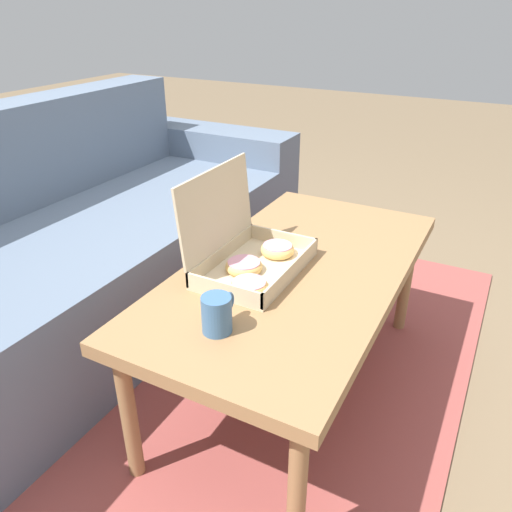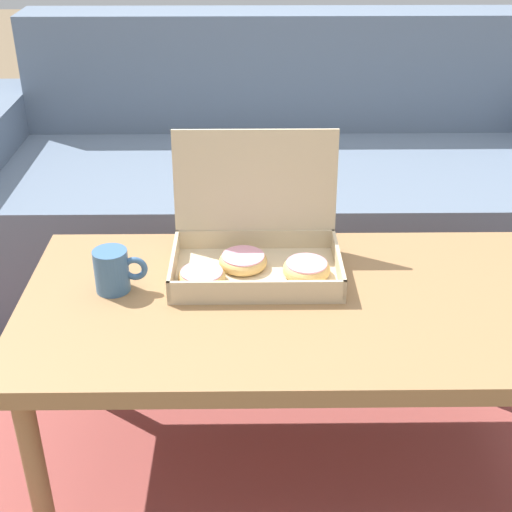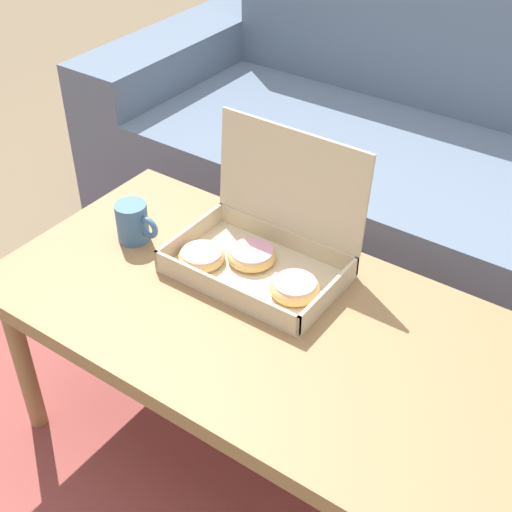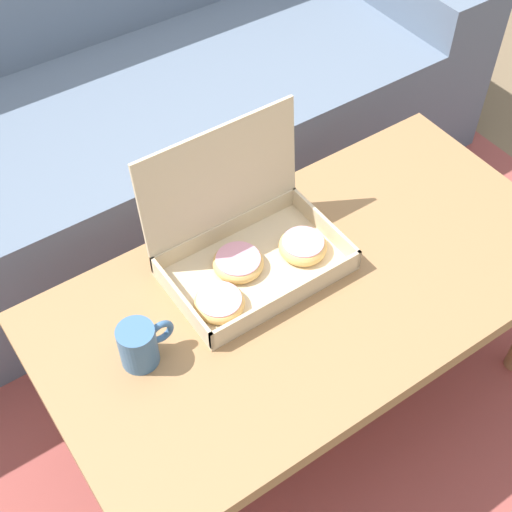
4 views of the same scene
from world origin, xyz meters
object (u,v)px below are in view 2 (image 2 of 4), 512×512
at_px(couch, 277,195).
at_px(coffee_table, 294,316).
at_px(coffee_mug, 113,270).
at_px(pastry_box, 255,249).

distance_m(couch, coffee_table, 0.95).
bearing_deg(coffee_mug, couch, 66.68).
bearing_deg(pastry_box, couch, 84.20).
relative_size(couch, pastry_box, 5.89).
distance_m(couch, coffee_mug, 1.01).
relative_size(couch, coffee_mug, 19.24).
xyz_separation_m(couch, coffee_mug, (-0.39, -0.90, 0.23)).
height_order(couch, coffee_table, couch).
bearing_deg(coffee_table, pastry_box, 124.34).
height_order(coffee_table, coffee_mug, coffee_mug).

